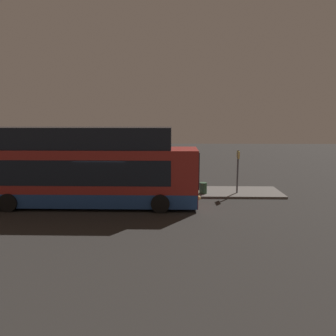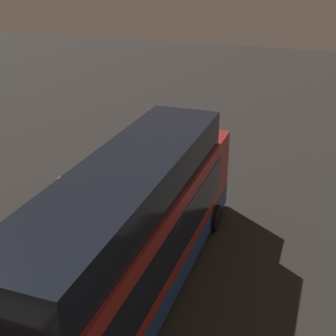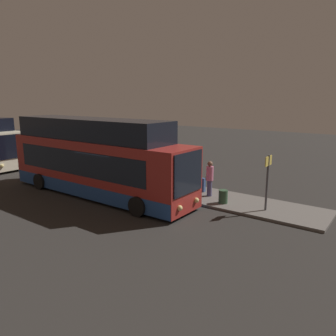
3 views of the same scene
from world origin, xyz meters
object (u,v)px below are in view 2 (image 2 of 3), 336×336
Objects in this scene: passenger_waiting at (117,169)px; trash_bin at (145,175)px; suitcase at (98,190)px; passenger_boarding at (105,183)px; passenger_with_bags at (64,199)px; sign_post at (157,130)px; bus_lead at (134,237)px.

trash_bin is at bearing -73.72° from passenger_waiting.
trash_bin is at bearing -31.03° from suitcase.
passenger_boarding is 2.44m from trash_bin.
suitcase is (-0.78, 0.49, -0.63)m from passenger_waiting.
passenger_waiting is at bearing 123.07° from passenger_with_bags.
passenger_waiting is (1.14, 0.02, 0.09)m from passenger_boarding.
passenger_with_bags is 0.72× the size of sign_post.
sign_post reaches higher than passenger_waiting.
passenger_with_bags is 2.20m from suitcase.
bus_lead is 17.83× the size of trash_bin.
trash_bin is at bearing 20.31° from bus_lead.
suitcase is (4.45, 3.50, -1.30)m from bus_lead.
passenger_boarding is at bearing 174.41° from sign_post.
suitcase is (2.10, -0.17, -0.61)m from passenger_with_bags.
suitcase is at bearing 148.97° from trash_bin.
passenger_with_bags is (-1.73, 0.68, 0.07)m from passenger_boarding.
bus_lead is 11.74× the size of suitcase.
passenger_waiting is (5.22, 3.01, -0.67)m from bus_lead.
passenger_waiting reaches higher than passenger_with_bags.
sign_post reaches higher than passenger_boarding.
passenger_boarding is 1.74× the size of suitcase.
passenger_waiting is at bearing -1.38° from passenger_boarding.
passenger_boarding is at bearing 164.24° from trash_bin.
bus_lead is 6.30× the size of passenger_waiting.
passenger_with_bags is (2.34, 3.67, -0.69)m from bus_lead.
suitcase is 4.23m from sign_post.
bus_lead reaches higher than passenger_waiting.
suitcase is at bearing 51.57° from passenger_boarding.
passenger_boarding is 0.94× the size of passenger_with_bags.
bus_lead is 5.12m from passenger_boarding.
suitcase is 1.52× the size of trash_bin.
passenger_with_bags is at bearing 175.31° from suitcase.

